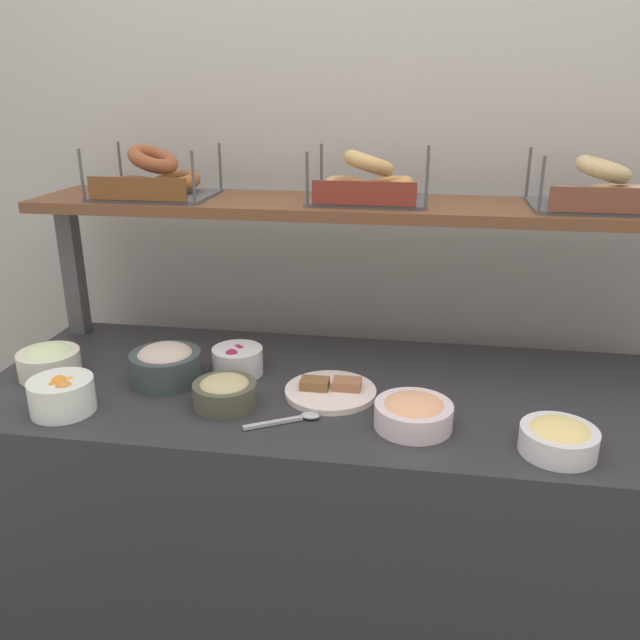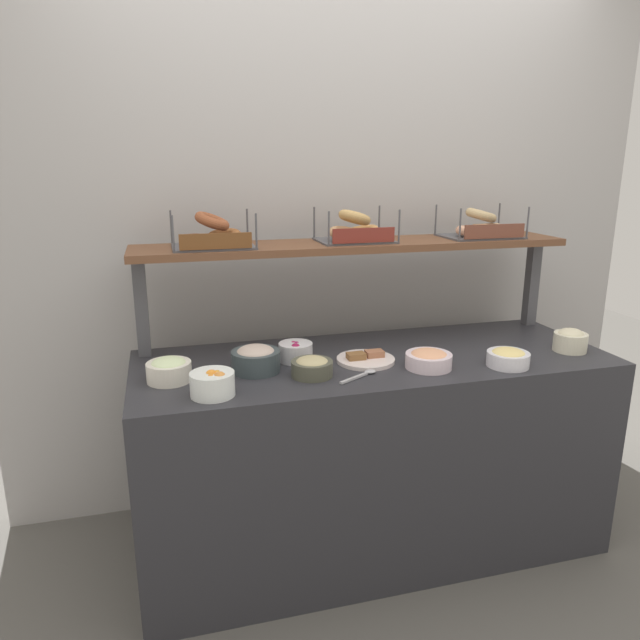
% 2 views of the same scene
% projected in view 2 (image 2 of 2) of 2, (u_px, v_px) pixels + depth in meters
% --- Properties ---
extents(ground_plane, '(8.00, 8.00, 0.00)m').
position_uv_depth(ground_plane, '(370.00, 540.00, 2.57)').
color(ground_plane, '#595651').
extents(back_wall, '(3.10, 0.06, 2.40)m').
position_uv_depth(back_wall, '(336.00, 251.00, 2.77)').
color(back_wall, '#AEAAA8').
rests_on(back_wall, ground_plane).
extents(deli_counter, '(1.90, 0.70, 0.85)m').
position_uv_depth(deli_counter, '(372.00, 453.00, 2.46)').
color(deli_counter, '#2D2D33').
rests_on(deli_counter, ground_plane).
extents(shelf_riser_left, '(0.05, 0.05, 0.40)m').
position_uv_depth(shelf_riser_left, '(141.00, 307.00, 2.32)').
color(shelf_riser_left, '#4C4C51').
rests_on(shelf_riser_left, deli_counter).
extents(shelf_riser_right, '(0.05, 0.05, 0.40)m').
position_uv_depth(shelf_riser_right, '(532.00, 283.00, 2.78)').
color(shelf_riser_right, '#4C4C51').
rests_on(shelf_riser_right, deli_counter).
extents(upper_shelf, '(1.86, 0.32, 0.03)m').
position_uv_depth(upper_shelf, '(355.00, 245.00, 2.49)').
color(upper_shelf, brown).
rests_on(upper_shelf, shelf_riser_left).
extents(bowl_egg_salad, '(0.16, 0.16, 0.07)m').
position_uv_depth(bowl_egg_salad, '(508.00, 357.00, 2.24)').
color(bowl_egg_salad, white).
rests_on(bowl_egg_salad, deli_counter).
extents(bowl_beet_salad, '(0.13, 0.13, 0.08)m').
position_uv_depth(bowl_beet_salad, '(296.00, 352.00, 2.30)').
color(bowl_beet_salad, white).
rests_on(bowl_beet_salad, deli_counter).
extents(bowl_scallion_spread, '(0.16, 0.16, 0.09)m').
position_uv_depth(bowl_scallion_spread, '(169.00, 369.00, 2.09)').
color(bowl_scallion_spread, white).
rests_on(bowl_scallion_spread, deli_counter).
extents(bowl_potato_salad, '(0.14, 0.14, 0.10)m').
position_uv_depth(bowl_potato_salad, '(570.00, 340.00, 2.42)').
color(bowl_potato_salad, '#EBE4C7').
rests_on(bowl_potato_salad, deli_counter).
extents(bowl_hummus, '(0.15, 0.15, 0.07)m').
position_uv_depth(bowl_hummus, '(312.00, 367.00, 2.14)').
color(bowl_hummus, '#505040').
rests_on(bowl_hummus, deli_counter).
extents(bowl_tuna_salad, '(0.18, 0.18, 0.10)m').
position_uv_depth(bowl_tuna_salad, '(256.00, 358.00, 2.18)').
color(bowl_tuna_salad, '#394448').
rests_on(bowl_tuna_salad, deli_counter).
extents(bowl_lox_spread, '(0.18, 0.18, 0.07)m').
position_uv_depth(bowl_lox_spread, '(429.00, 359.00, 2.22)').
color(bowl_lox_spread, white).
rests_on(bowl_lox_spread, deli_counter).
extents(bowl_fruit_salad, '(0.15, 0.15, 0.09)m').
position_uv_depth(bowl_fruit_salad, '(213.00, 383.00, 1.96)').
color(bowl_fruit_salad, white).
rests_on(bowl_fruit_salad, deli_counter).
extents(serving_plate_white, '(0.23, 0.23, 0.04)m').
position_uv_depth(serving_plate_white, '(366.00, 359.00, 2.30)').
color(serving_plate_white, white).
rests_on(serving_plate_white, deli_counter).
extents(serving_spoon_near_plate, '(0.16, 0.10, 0.01)m').
position_uv_depth(serving_spoon_near_plate, '(363.00, 374.00, 2.14)').
color(serving_spoon_near_plate, '#B7B7BC').
rests_on(serving_spoon_near_plate, deli_counter).
extents(bagel_basket_cinnamon_raisin, '(0.32, 0.27, 0.15)m').
position_uv_depth(bagel_basket_cinnamon_raisin, '(212.00, 236.00, 2.31)').
color(bagel_basket_cinnamon_raisin, '#4C4C51').
rests_on(bagel_basket_cinnamon_raisin, upper_shelf).
extents(bagel_basket_sesame, '(0.31, 0.25, 0.14)m').
position_uv_depth(bagel_basket_sesame, '(355.00, 230.00, 2.48)').
color(bagel_basket_sesame, '#4C4C51').
rests_on(bagel_basket_sesame, upper_shelf).
extents(bagel_basket_plain, '(0.34, 0.24, 0.14)m').
position_uv_depth(bagel_basket_plain, '(480.00, 227.00, 2.62)').
color(bagel_basket_plain, '#4C4C51').
rests_on(bagel_basket_plain, upper_shelf).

